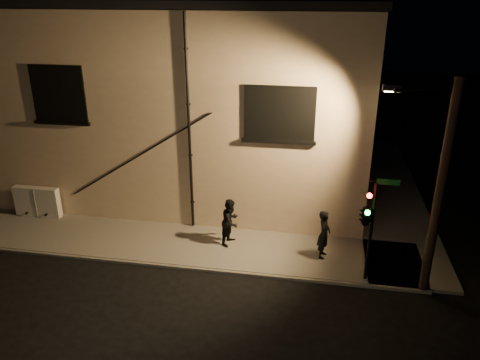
% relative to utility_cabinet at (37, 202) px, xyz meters
% --- Properties ---
extents(ground, '(90.00, 90.00, 0.00)m').
position_rel_utility_cabinet_xyz_m(ground, '(8.56, -2.70, -0.78)').
color(ground, black).
extents(sidewalk, '(21.00, 16.00, 0.12)m').
position_rel_utility_cabinet_xyz_m(sidewalk, '(9.79, 1.69, -0.72)').
color(sidewalk, slate).
rests_on(sidewalk, ground).
extents(building, '(16.20, 12.23, 8.80)m').
position_rel_utility_cabinet_xyz_m(building, '(5.56, 6.29, 3.63)').
color(building, beige).
rests_on(building, ground).
extents(utility_cabinet, '(1.99, 0.34, 1.31)m').
position_rel_utility_cabinet_xyz_m(utility_cabinet, '(0.00, 0.00, 0.00)').
color(utility_cabinet, white).
rests_on(utility_cabinet, sidewalk).
extents(pedestrian_a, '(0.54, 0.73, 1.82)m').
position_rel_utility_cabinet_xyz_m(pedestrian_a, '(12.03, -1.25, 0.25)').
color(pedestrian_a, black).
rests_on(pedestrian_a, sidewalk).
extents(pedestrian_b, '(0.93, 1.05, 1.80)m').
position_rel_utility_cabinet_xyz_m(pedestrian_b, '(8.55, -0.84, 0.25)').
color(pedestrian_b, black).
rests_on(pedestrian_b, sidewalk).
extents(traffic_signal, '(1.26, 2.14, 3.63)m').
position_rel_utility_cabinet_xyz_m(traffic_signal, '(13.27, -2.51, 1.79)').
color(traffic_signal, black).
rests_on(traffic_signal, sidewalk).
extents(streetlamp_pole, '(2.02, 1.39, 6.98)m').
position_rel_utility_cabinet_xyz_m(streetlamp_pole, '(15.20, -2.56, 2.95)').
color(streetlamp_pole, black).
rests_on(streetlamp_pole, ground).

